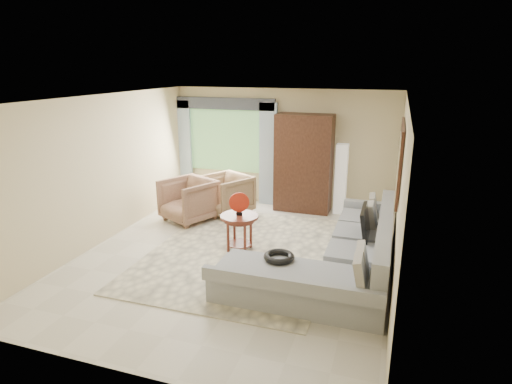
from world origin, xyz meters
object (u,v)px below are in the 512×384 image
(coffee_table, at_px, (240,232))
(armoire, at_px, (304,163))
(sectional_sofa, at_px, (342,260))
(tv_screen, at_px, (365,223))
(potted_plant, at_px, (195,192))
(armchair_left, at_px, (188,200))
(floor_lamp, at_px, (341,179))
(armchair_right, at_px, (226,194))

(coffee_table, xyz_separation_m, armoire, (0.56, 2.48, 0.71))
(coffee_table, bearing_deg, armoire, 77.29)
(sectional_sofa, bearing_deg, coffee_table, 166.92)
(tv_screen, relative_size, potted_plant, 1.42)
(sectional_sofa, bearing_deg, armoire, 113.06)
(coffee_table, xyz_separation_m, potted_plant, (-1.89, 2.15, -0.08))
(armchair_left, height_order, potted_plant, armchair_left)
(armoire, xyz_separation_m, floor_lamp, (0.80, 0.06, -0.30))
(coffee_table, bearing_deg, potted_plant, 131.34)
(armoire, relative_size, floor_lamp, 1.40)
(armchair_left, relative_size, armchair_right, 1.03)
(armchair_left, bearing_deg, floor_lamp, 52.80)
(floor_lamp, bearing_deg, potted_plant, -173.10)
(sectional_sofa, height_order, tv_screen, tv_screen)
(sectional_sofa, height_order, armoire, armoire)
(tv_screen, relative_size, armchair_right, 0.79)
(potted_plant, height_order, armoire, armoire)
(coffee_table, relative_size, armoire, 0.31)
(coffee_table, distance_m, floor_lamp, 2.91)
(armoire, bearing_deg, armchair_left, -146.10)
(coffee_table, relative_size, floor_lamp, 0.43)
(armchair_right, bearing_deg, coffee_table, -31.22)
(potted_plant, distance_m, floor_lamp, 3.31)
(tv_screen, bearing_deg, floor_lamp, 106.06)
(potted_plant, bearing_deg, floor_lamp, 6.90)
(tv_screen, height_order, armoire, armoire)
(sectional_sofa, xyz_separation_m, armchair_left, (-3.31, 1.50, 0.15))
(sectional_sofa, relative_size, armchair_right, 3.71)
(tv_screen, bearing_deg, sectional_sofa, -116.88)
(sectional_sofa, height_order, floor_lamp, floor_lamp)
(armoire, bearing_deg, sectional_sofa, -66.94)
(potted_plant, xyz_separation_m, floor_lamp, (3.25, 0.39, 0.49))
(armchair_right, distance_m, armoire, 1.80)
(potted_plant, bearing_deg, armoire, 7.74)
(potted_plant, xyz_separation_m, armoire, (2.45, 0.33, 0.79))
(armchair_left, bearing_deg, armoire, 59.88)
(coffee_table, bearing_deg, floor_lamp, 61.85)
(armchair_left, distance_m, floor_lamp, 3.23)
(sectional_sofa, relative_size, floor_lamp, 2.31)
(armchair_left, bearing_deg, sectional_sofa, 1.50)
(tv_screen, bearing_deg, potted_plant, 152.71)
(coffee_table, distance_m, armoire, 2.64)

